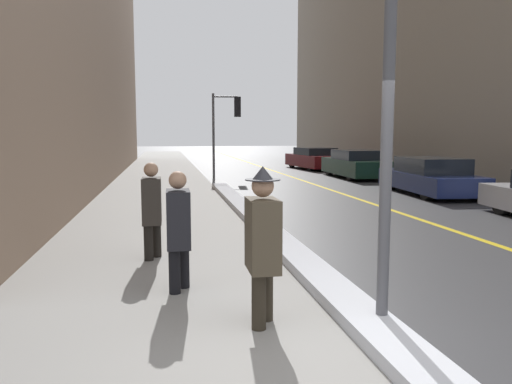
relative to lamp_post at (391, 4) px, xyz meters
The scene contains 14 objects.
ground_plane 3.31m from the lamp_post, 113.21° to the right, with size 160.00×160.00×0.00m, color #38383A.
sidewalk_slab 14.83m from the lamp_post, 99.15° to the left, with size 4.00×80.00×0.01m.
road_centre_stripe 15.11m from the lamp_post, 75.50° to the left, with size 0.16×80.00×0.00m.
snow_bank_curb 6.72m from the lamp_post, 91.43° to the left, with size 0.51×16.11×0.15m.
building_facade_right 25.39m from the lamp_post, 59.19° to the left, with size 6.00×36.00×17.33m.
lamp_post is the anchor object (origin of this frame).
traffic_light_near 18.15m from the lamp_post, 87.63° to the left, with size 1.31×0.33×3.82m.
pedestrian_with_shoulder_bag 2.61m from the lamp_post, 165.41° to the left, with size 0.36×0.72×1.66m.
pedestrian_nearside 3.49m from the lamp_post, 141.23° to the left, with size 0.30×0.50×1.53m.
pedestrian_in_glasses 4.72m from the lamp_post, 125.35° to the left, with size 0.30×0.50×1.54m.
parked_car_navy 12.62m from the lamp_post, 58.34° to the left, with size 2.11×4.85×1.22m.
parked_car_dark_green 18.33m from the lamp_post, 69.05° to the left, with size 1.94×4.81×1.27m.
parked_car_maroon 23.87m from the lamp_post, 74.57° to the left, with size 2.36×4.74×1.22m.
fire_hydrant 7.01m from the lamp_post, 90.12° to the left, with size 0.20×0.20×0.70m.
Camera 1 is at (-1.86, -3.91, 1.98)m, focal length 35.00 mm.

